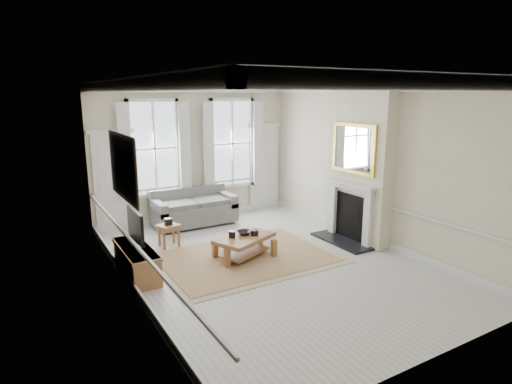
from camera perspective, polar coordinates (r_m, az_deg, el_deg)
floor at (r=8.35m, az=1.73°, el=-9.44°), size 7.20×7.20×0.00m
ceiling at (r=7.73m, az=1.91°, el=14.58°), size 7.20×7.20×0.00m
back_wall at (r=11.04m, az=-8.20°, el=5.11°), size 5.20×0.00×5.20m
left_wall at (r=6.87m, az=-16.89°, el=-0.05°), size 0.00×7.20×7.20m
right_wall at (r=9.48m, az=15.27°, el=3.51°), size 0.00×7.20×7.20m
window_left at (r=10.62m, az=-13.40°, el=5.67°), size 1.26×0.20×2.20m
window_right at (r=11.40m, az=-3.22°, el=6.48°), size 1.26×0.20×2.20m
door_left at (r=10.50m, az=-18.42°, el=1.13°), size 0.90×0.08×2.30m
door_right at (r=12.00m, az=1.06°, el=3.20°), size 0.90×0.08×2.30m
painting at (r=7.10m, az=-17.33°, el=3.21°), size 0.05×1.66×1.06m
chimney_breast at (r=9.50m, az=13.67°, el=3.62°), size 0.35×1.70×3.38m
hearth at (r=9.63m, az=11.30°, el=-6.45°), size 0.55×1.50×0.05m
fireplace at (r=9.55m, az=12.39°, el=-2.21°), size 0.21×1.45×1.33m
mirror at (r=9.31m, az=12.83°, el=5.65°), size 0.06×1.26×1.06m
sofa at (r=10.75m, az=-8.40°, el=-2.35°), size 2.00×0.98×0.90m
side_table at (r=9.26m, az=-11.58°, el=-4.92°), size 0.51×0.51×0.49m
rug at (r=8.60m, az=-1.53°, el=-8.67°), size 3.50×2.60×0.02m
coffee_table at (r=8.48m, az=-1.54°, el=-6.43°), size 1.37×1.11×0.45m
ceramic_pot_a at (r=8.36m, az=-3.22°, el=-5.65°), size 0.14×0.14×0.14m
ceramic_pot_b at (r=8.48m, az=-0.19°, el=-5.43°), size 0.15×0.15×0.11m
bowl at (r=8.54m, az=-1.57°, el=-5.44°), size 0.34×0.34×0.07m
tv_stand at (r=8.02m, az=-15.64°, el=-8.87°), size 0.47×1.47×0.53m
tv at (r=7.81m, az=-15.77°, el=-4.36°), size 0.08×0.90×0.68m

